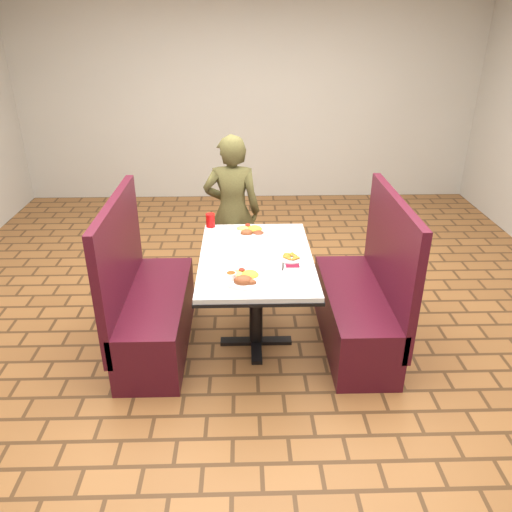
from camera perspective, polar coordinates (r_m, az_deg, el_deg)
name	(u,v)px	position (r m, az deg, el deg)	size (l,w,h in m)	color
room	(256,85)	(3.22, 0.00, 18.94)	(7.00, 7.04, 2.82)	#925C2F
dining_table	(256,268)	(3.60, 0.00, -1.38)	(0.81, 1.21, 0.75)	silver
booth_bench_left	(149,308)	(3.82, -12.11, -5.83)	(0.47, 1.20, 1.17)	#4A111F
booth_bench_right	(362,305)	(3.86, 11.99, -5.49)	(0.47, 1.20, 1.17)	#4A111F
diner_person	(232,212)	(4.52, -2.72, 5.06)	(0.51, 0.33, 1.40)	brown
near_dinner_plate	(244,276)	(3.22, -1.37, -2.30)	(0.29, 0.29, 0.09)	white
far_dinner_plate	(251,230)	(3.93, -0.61, 3.04)	(0.29, 0.29, 0.07)	white
plantain_plate	(291,257)	(3.52, 4.01, -0.15)	(0.18, 0.18, 0.03)	white
maroon_napkin	(292,264)	(3.44, 4.17, -0.97)	(0.09, 0.09, 0.00)	#5D0E1F
spoon_utensil	(283,266)	(3.41, 3.10, -1.10)	(0.01, 0.14, 0.00)	silver
red_tumbler	(210,220)	(4.05, -5.23, 4.08)	(0.07, 0.07, 0.11)	red
paper_napkin	(298,288)	(3.14, 4.83, -3.66)	(0.19, 0.14, 0.01)	white
knife_utensil	(243,276)	(3.26, -1.54, -2.29)	(0.01, 0.19, 0.00)	silver
fork_utensil	(248,282)	(3.19, -0.89, -3.01)	(0.01, 0.16, 0.00)	silver
lettuce_shreds	(261,252)	(3.61, 0.61, 0.44)	(0.28, 0.32, 0.00)	#89CC51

